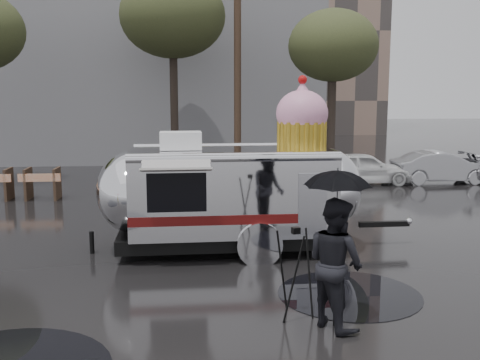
{
  "coord_description": "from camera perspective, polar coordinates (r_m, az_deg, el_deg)",
  "views": [
    {
      "loc": [
        0.73,
        -8.08,
        3.41
      ],
      "look_at": [
        1.73,
        3.75,
        1.53
      ],
      "focal_mm": 42.0,
      "sensor_mm": 36.0,
      "label": 1
    }
  ],
  "objects": [
    {
      "name": "ground",
      "position": [
        8.8,
        -9.49,
        -13.93
      ],
      "size": [
        120.0,
        120.0,
        0.0
      ],
      "primitive_type": "plane",
      "color": "black",
      "rests_on": "ground"
    },
    {
      "name": "grey_building",
      "position": [
        32.57,
        -13.58,
        14.21
      ],
      "size": [
        22.0,
        12.0,
        13.0
      ],
      "primitive_type": "cube",
      "color": "slate",
      "rests_on": "ground"
    },
    {
      "name": "utility_pole",
      "position": [
        22.18,
        -0.25,
        12.14
      ],
      "size": [
        1.6,
        0.28,
        9.0
      ],
      "color": "#473323",
      "rests_on": "ground"
    },
    {
      "name": "tree_mid",
      "position": [
        23.28,
        -6.86,
        16.18
      ],
      "size": [
        4.2,
        4.2,
        8.03
      ],
      "color": "#382D26",
      "rests_on": "ground"
    },
    {
      "name": "tree_right",
      "position": [
        21.79,
        9.43,
        13.23
      ],
      "size": [
        3.36,
        3.36,
        6.42
      ],
      "color": "#382D26",
      "rests_on": "ground"
    },
    {
      "name": "airstream_trailer",
      "position": [
        12.04,
        -0.53,
        -0.89
      ],
      "size": [
        7.1,
        2.78,
        3.82
      ],
      "rotation": [
        0.0,
        0.0,
        0.02
      ],
      "color": "silver",
      "rests_on": "ground"
    },
    {
      "name": "person_right",
      "position": [
        8.31,
        9.66,
        -8.29
      ],
      "size": [
        0.88,
        1.05,
        1.92
      ],
      "primitive_type": "imported",
      "rotation": [
        0.0,
        0.0,
        2.05
      ],
      "color": "black",
      "rests_on": "ground"
    },
    {
      "name": "umbrella_black",
      "position": [
        8.07,
        9.85,
        -1.58
      ],
      "size": [
        1.17,
        1.17,
        2.35
      ],
      "color": "black",
      "rests_on": "ground"
    },
    {
      "name": "tripod",
      "position": [
        8.58,
        5.63,
        -8.61
      ],
      "size": [
        0.57,
        0.57,
        1.42
      ],
      "rotation": [
        0.0,
        0.0,
        0.27
      ],
      "color": "black",
      "rests_on": "ground"
    }
  ]
}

